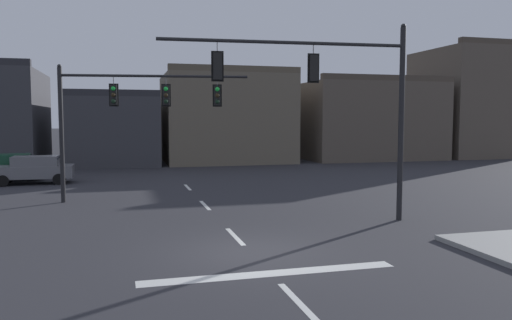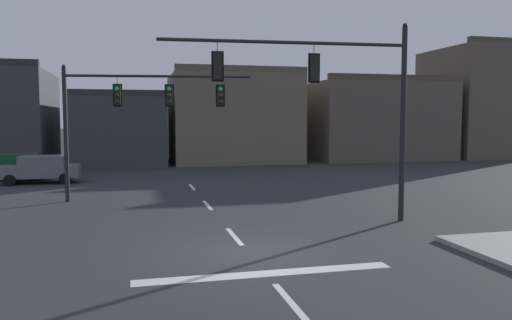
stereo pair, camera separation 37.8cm
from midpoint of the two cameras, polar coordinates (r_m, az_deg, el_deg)
ground_plane at (r=14.36m, az=-1.40°, el=-10.45°), size 400.00×400.00×0.00m
stop_bar_paint at (r=12.50m, az=0.80°, el=-12.74°), size 6.40×0.50×0.01m
lane_centreline at (r=16.25m, az=-3.07°, el=-8.65°), size 0.16×26.40×0.01m
signal_mast_near_side at (r=18.15m, az=8.32°, el=7.94°), size 8.84×0.80×7.17m
signal_mast_far_side at (r=23.52m, az=-14.96°, el=5.96°), size 8.36×1.36×6.16m
car_lot_nearside at (r=34.24m, az=-26.76°, el=-0.67°), size 4.56×2.17×1.61m
car_lot_middle at (r=31.85m, az=-24.20°, el=-0.94°), size 4.48×1.97×1.61m
building_row at (r=46.47m, az=1.29°, el=4.80°), size 51.03×13.23×11.07m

